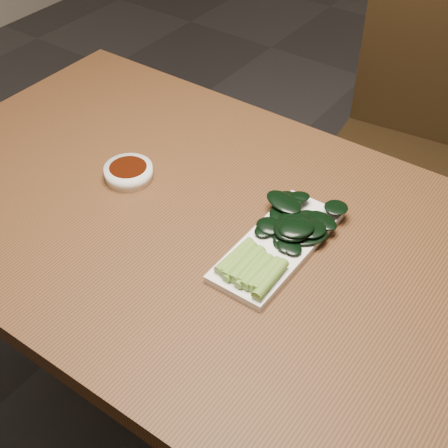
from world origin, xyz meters
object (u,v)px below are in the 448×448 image
gai_lan (280,237)px  table (220,254)px  sauce_bowl (129,172)px  chair_far (406,142)px  serving_plate (277,245)px

gai_lan → table: bearing=-170.9°
table → sauce_bowl: size_ratio=14.09×
chair_far → gai_lan: 0.89m
chair_far → sauce_bowl: 0.94m
chair_far → sauce_bowl: chair_far is taller
table → serving_plate: 0.14m
table → gai_lan: (0.12, 0.02, 0.10)m
serving_plate → gai_lan: bearing=67.1°
sauce_bowl → serving_plate: size_ratio=0.34×
sauce_bowl → gai_lan: 0.36m
sauce_bowl → serving_plate: sauce_bowl is taller
serving_plate → chair_far: bearing=94.0°
table → chair_far: 0.88m
table → sauce_bowl: 0.26m
table → sauce_bowl: (-0.24, 0.01, 0.09)m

